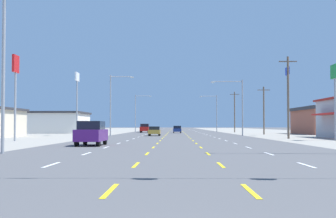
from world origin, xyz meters
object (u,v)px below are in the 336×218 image
object	(u,v)px
streetlight_left_row_0	(13,54)
streetlight_right_row_2	(215,110)
suv_far_left_nearest	(91,133)
pole_sign_right_row_1	(335,82)
streetlight_left_row_2	(137,110)
sedan_inner_left_near	(154,131)
pole_sign_left_row_2	(77,88)
pole_sign_right_row_2	(288,87)
suv_far_left_midfar	(145,128)
streetlight_right_row_1	(239,102)
pole_sign_left_row_1	(15,78)
hatchback_center_turn_mid	(177,129)
streetlight_left_row_1	(113,101)

from	to	relation	value
streetlight_left_row_0	streetlight_right_row_2	size ratio (longest dim) A/B	1.08
suv_far_left_nearest	pole_sign_right_row_1	xyz separation A→B (m)	(23.90, 12.34, 5.24)
streetlight_left_row_2	streetlight_right_row_2	bearing A→B (deg)	0.00
sedan_inner_left_near	streetlight_left_row_0	xyz separation A→B (m)	(-6.20, -45.34, 5.07)
streetlight_right_row_2	suv_far_left_nearest	bearing A→B (deg)	-102.05
pole_sign_left_row_2	pole_sign_right_row_2	world-z (taller)	pole_sign_right_row_2
suv_far_left_midfar	pole_sign_right_row_2	bearing A→B (deg)	-52.85
suv_far_left_nearest	suv_far_left_midfar	xyz separation A→B (m)	(-0.08, 65.92, 0.00)
suv_far_left_midfar	pole_sign_right_row_1	distance (m)	58.94
streetlight_left_row_2	streetlight_right_row_2	distance (m)	19.42
pole_sign_left_row_2	streetlight_right_row_1	xyz separation A→B (m)	(25.19, -1.44, -2.32)
pole_sign_right_row_1	suv_far_left_midfar	bearing A→B (deg)	114.11
pole_sign_left_row_1	streetlight_right_row_2	xyz separation A→B (m)	(26.49, 67.36, -1.22)
streetlight_left_row_0	hatchback_center_turn_mid	bearing A→B (deg)	82.14
streetlight_left_row_0	streetlight_left_row_2	distance (m)	88.40
pole_sign_right_row_1	streetlight_left_row_1	xyz separation A→B (m)	(-26.78, 21.25, -0.86)
pole_sign_left_row_1	hatchback_center_turn_mid	bearing A→B (deg)	71.27
suv_far_left_midfar	streetlight_right_row_2	bearing A→B (deg)	35.43
sedan_inner_left_near	pole_sign_right_row_2	bearing A→B (deg)	-1.99
hatchback_center_turn_mid	streetlight_left_row_1	xyz separation A→B (m)	(-10.03, -27.11, 4.62)
pole_sign_left_row_1	streetlight_right_row_1	distance (m)	35.12
sedan_inner_left_near	streetlight_left_row_0	world-z (taller)	streetlight_left_row_0
pole_sign_right_row_2	streetlight_left_row_0	distance (m)	52.07
streetlight_left_row_0	suv_far_left_midfar	bearing A→B (deg)	88.05
sedan_inner_left_near	pole_sign_left_row_2	size ratio (longest dim) A/B	0.45
suv_far_left_midfar	pole_sign_right_row_2	size ratio (longest dim) A/B	0.46
hatchback_center_turn_mid	streetlight_left_row_0	xyz separation A→B (m)	(-9.84, -71.31, 5.04)
pole_sign_right_row_1	sedan_inner_left_near	bearing A→B (deg)	132.31
pole_sign_left_row_1	streetlight_left_row_0	xyz separation A→B (m)	(7.20, -21.03, -0.76)
streetlight_left_row_2	suv_far_left_nearest	bearing A→B (deg)	-87.93
hatchback_center_turn_mid	streetlight_left_row_2	size ratio (longest dim) A/B	0.42
suv_far_left_midfar	streetlight_left_row_2	size ratio (longest dim) A/B	0.53
streetlight_left_row_0	streetlight_right_row_1	size ratio (longest dim) A/B	1.15
streetlight_left_row_1	streetlight_left_row_2	size ratio (longest dim) A/B	1.02
streetlight_left_row_1	pole_sign_left_row_2	bearing A→B (deg)	166.19
streetlight_right_row_1	streetlight_left_row_2	size ratio (longest dim) A/B	0.93
pole_sign_left_row_1	pole_sign_right_row_1	xyz separation A→B (m)	(33.79, 1.91, -0.31)
pole_sign_right_row_2	streetlight_right_row_2	distance (m)	44.46
suv_far_left_nearest	suv_far_left_midfar	world-z (taller)	same
suv_far_left_nearest	pole_sign_left_row_2	distance (m)	36.66
hatchback_center_turn_mid	streetlight_left_row_0	distance (m)	72.16
streetlight_left_row_0	suv_far_left_nearest	bearing A→B (deg)	75.80
pole_sign_left_row_2	streetlight_right_row_2	world-z (taller)	pole_sign_left_row_2
streetlight_left_row_0	pole_sign_right_row_1	bearing A→B (deg)	40.80
pole_sign_left_row_2	streetlight_left_row_2	xyz separation A→B (m)	(5.90, 42.76, -2.09)
pole_sign_right_row_1	streetlight_left_row_1	size ratio (longest dim) A/B	0.87
pole_sign_left_row_2	streetlight_right_row_2	size ratio (longest dim) A/B	1.09
hatchback_center_turn_mid	pole_sign_right_row_2	bearing A→B (deg)	-57.59
pole_sign_left_row_2	streetlight_right_row_1	bearing A→B (deg)	-3.26
suv_far_left_midfar	pole_sign_left_row_1	xyz separation A→B (m)	(-9.81, -55.50, 5.55)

